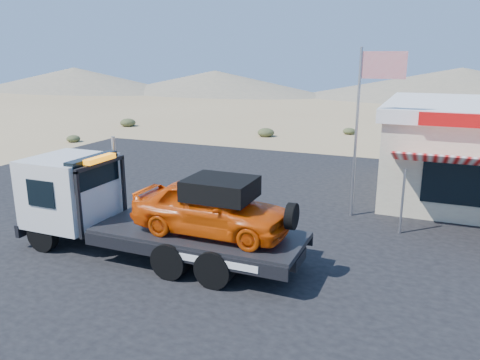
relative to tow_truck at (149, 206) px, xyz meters
The scene contains 6 objects.
ground 2.05m from the tow_truck, 84.27° to the left, with size 120.00×120.00×0.00m, color #957A54.
asphalt_lot 5.09m from the tow_truck, 63.89° to the left, with size 32.00×24.00×0.02m, color black.
tow_truck is the anchor object (origin of this frame).
flagpole 8.06m from the tow_truck, 49.13° to the left, with size 1.55×0.10×6.00m.
desert_scrub 17.64m from the tow_truck, 142.65° to the left, with size 25.76×34.67×0.69m.
distant_hills 57.32m from the tow_truck, 99.68° to the left, with size 126.00×48.00×4.20m.
Camera 1 is at (7.20, -12.17, 5.73)m, focal length 35.00 mm.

